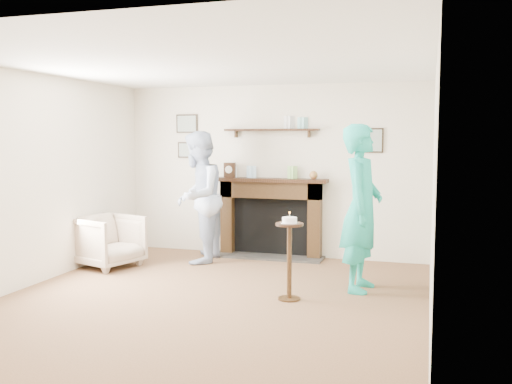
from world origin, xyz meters
TOP-DOWN VIEW (x-y plane):
  - ground at (0.00, 0.00)m, footprint 5.00×5.00m
  - room_shell at (-0.00, 0.69)m, footprint 4.54×5.02m
  - armchair at (-1.90, 1.09)m, footprint 0.96×0.95m
  - man at (-0.86, 1.72)m, footprint 0.78×0.95m
  - woman at (1.49, 0.90)m, footprint 0.50×0.72m
  - pedestal_table at (0.80, 0.28)m, footprint 0.30×0.30m

SIDE VIEW (x-z plane):
  - ground at x=0.00m, z-range 0.00..0.00m
  - armchair at x=-1.90m, z-range -0.35..0.35m
  - man at x=-0.86m, z-range -0.91..0.91m
  - woman at x=1.49m, z-range -0.95..0.95m
  - pedestal_table at x=0.80m, z-range 0.11..1.06m
  - room_shell at x=0.00m, z-range 0.36..2.88m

